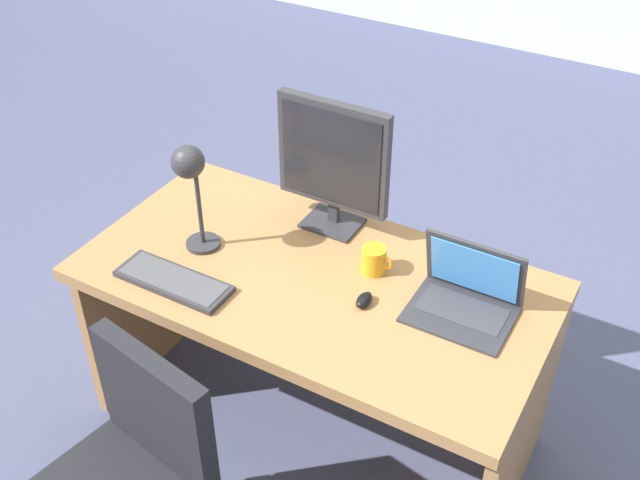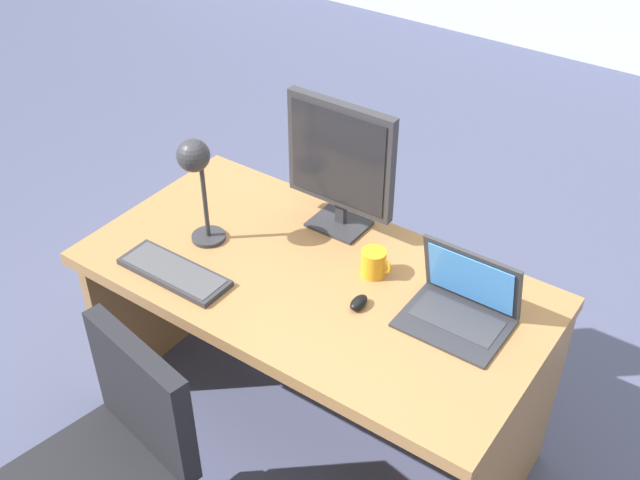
% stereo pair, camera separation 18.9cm
% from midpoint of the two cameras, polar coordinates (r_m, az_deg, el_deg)
% --- Properties ---
extents(ground, '(12.00, 12.00, 0.00)m').
position_cam_midpoint_polar(ground, '(4.07, 13.27, 0.32)').
color(ground, '#474C6B').
extents(desk, '(1.55, 0.81, 0.74)m').
position_cam_midpoint_polar(desk, '(2.70, 2.04, -5.46)').
color(desk, '#9E7042').
rests_on(desk, ground).
extents(monitor, '(0.41, 0.16, 0.48)m').
position_cam_midpoint_polar(monitor, '(2.62, 3.58, 5.86)').
color(monitor, '#2D2D33').
rests_on(monitor, desk).
extents(laptop, '(0.32, 0.25, 0.24)m').
position_cam_midpoint_polar(laptop, '(2.40, 12.87, -4.24)').
color(laptop, '#2D2D33').
rests_on(laptop, desk).
extents(keyboard, '(0.40, 0.14, 0.02)m').
position_cam_midpoint_polar(keyboard, '(2.56, -8.70, -2.44)').
color(keyboard, '#2D2D33').
rests_on(keyboard, desk).
extents(mouse, '(0.04, 0.08, 0.03)m').
position_cam_midpoint_polar(mouse, '(2.42, 5.14, -4.71)').
color(mouse, black).
rests_on(mouse, desk).
extents(desk_lamp, '(0.12, 0.14, 0.41)m').
position_cam_midpoint_polar(desk_lamp, '(2.53, -7.07, 5.18)').
color(desk_lamp, '#2D2D33').
rests_on(desk_lamp, desk).
extents(coffee_mug, '(0.11, 0.08, 0.09)m').
position_cam_midpoint_polar(coffee_mug, '(2.53, 6.16, -1.77)').
color(coffee_mug, orange).
rests_on(coffee_mug, desk).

